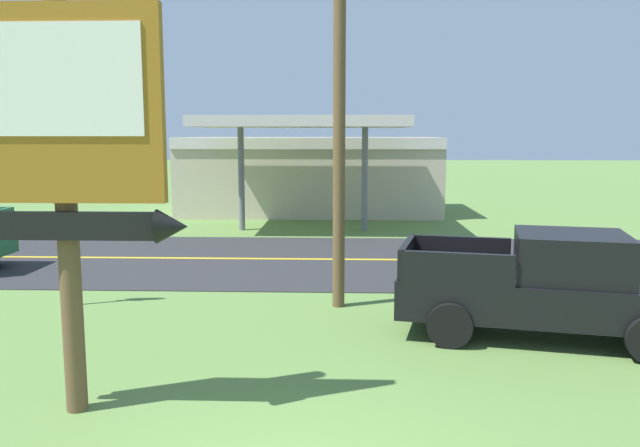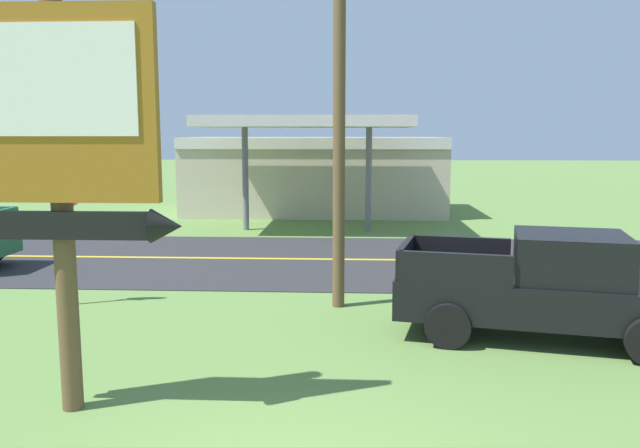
# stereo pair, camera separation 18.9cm
# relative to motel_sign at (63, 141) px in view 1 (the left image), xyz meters

# --- Properties ---
(road_asphalt) EXTENTS (140.00, 8.00, 0.02)m
(road_asphalt) POSITION_rel_motel_sign_xyz_m (3.03, 10.68, -3.62)
(road_asphalt) COLOR #2B2B2D
(road_asphalt) RESTS_ON ground
(road_centre_line) EXTENTS (126.00, 0.20, 0.01)m
(road_centre_line) POSITION_rel_motel_sign_xyz_m (3.03, 10.68, -3.61)
(road_centre_line) COLOR gold
(road_centre_line) RESTS_ON road_asphalt
(motel_sign) EXTENTS (3.01, 0.54, 5.61)m
(motel_sign) POSITION_rel_motel_sign_xyz_m (0.00, 0.00, 0.00)
(motel_sign) COLOR brown
(motel_sign) RESTS_ON ground
(stop_sign) EXTENTS (0.80, 0.08, 2.95)m
(stop_sign) POSITION_rel_motel_sign_xyz_m (-2.42, 5.35, -1.60)
(stop_sign) COLOR slate
(stop_sign) RESTS_ON ground
(utility_pole) EXTENTS (1.60, 0.26, 8.67)m
(utility_pole) POSITION_rel_motel_sign_xyz_m (3.44, 5.53, 0.96)
(utility_pole) COLOR brown
(utility_pole) RESTS_ON ground
(gas_station) EXTENTS (12.00, 11.50, 4.40)m
(gas_station) POSITION_rel_motel_sign_xyz_m (1.95, 22.23, -1.69)
(gas_station) COLOR beige
(gas_station) RESTS_ON ground
(pickup_black_parked_on_lawn) EXTENTS (5.50, 3.04, 1.96)m
(pickup_black_parked_on_lawn) POSITION_rel_motel_sign_xyz_m (7.27, 3.53, -2.67)
(pickup_black_parked_on_lawn) COLOR black
(pickup_black_parked_on_lawn) RESTS_ON ground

